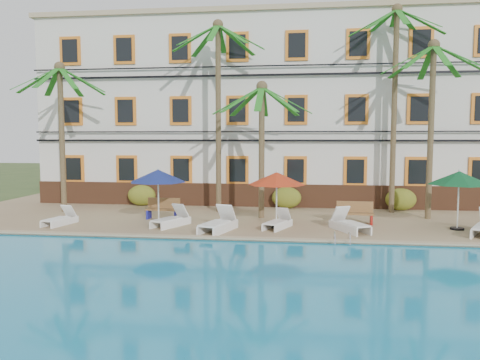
# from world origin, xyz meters

# --- Properties ---
(ground) EXTENTS (100.00, 100.00, 0.00)m
(ground) POSITION_xyz_m (0.00, 0.00, 0.00)
(ground) COLOR #384C23
(ground) RESTS_ON ground
(pool_deck) EXTENTS (30.00, 12.00, 0.25)m
(pool_deck) POSITION_xyz_m (0.00, 5.00, 0.12)
(pool_deck) COLOR tan
(pool_deck) RESTS_ON ground
(swimming_pool) EXTENTS (26.00, 12.00, 0.20)m
(swimming_pool) POSITION_xyz_m (0.00, -7.00, 0.10)
(swimming_pool) COLOR #188ABA
(swimming_pool) RESTS_ON ground
(pool_coping) EXTENTS (30.00, 0.35, 0.06)m
(pool_coping) POSITION_xyz_m (0.00, -0.90, 0.28)
(pool_coping) COLOR tan
(pool_coping) RESTS_ON pool_deck
(hotel_building) EXTENTS (25.40, 6.44, 10.22)m
(hotel_building) POSITION_xyz_m (0.00, 9.98, 5.37)
(hotel_building) COLOR silver
(hotel_building) RESTS_ON pool_deck
(palm_a) EXTENTS (4.40, 4.40, 7.19)m
(palm_a) POSITION_xyz_m (-9.67, 4.20, 4.92)
(palm_a) COLOR brown
(palm_a) RESTS_ON pool_deck
(palm_b) EXTENTS (4.40, 4.40, 9.16)m
(palm_b) POSITION_xyz_m (-2.20, 5.19, 6.05)
(palm_b) COLOR brown
(palm_b) RESTS_ON pool_deck
(palm_c) EXTENTS (4.40, 4.40, 6.08)m
(palm_c) POSITION_xyz_m (0.02, 3.62, 4.26)
(palm_c) COLOR brown
(palm_c) RESTS_ON pool_deck
(palm_d) EXTENTS (4.40, 4.40, 9.81)m
(palm_d) POSITION_xyz_m (6.13, 5.97, 6.41)
(palm_d) COLOR brown
(palm_d) RESTS_ON pool_deck
(palm_e) EXTENTS (4.40, 4.40, 7.82)m
(palm_e) POSITION_xyz_m (7.39, 4.31, 5.29)
(palm_e) COLOR brown
(palm_e) RESTS_ON pool_deck
(shrub_left) EXTENTS (1.50, 0.90, 1.10)m
(shrub_left) POSITION_xyz_m (-6.58, 6.60, 0.80)
(shrub_left) COLOR #235518
(shrub_left) RESTS_ON pool_deck
(shrub_mid) EXTENTS (1.50, 0.90, 1.10)m
(shrub_mid) POSITION_xyz_m (1.06, 6.60, 0.80)
(shrub_mid) COLOR #235518
(shrub_mid) RESTS_ON pool_deck
(shrub_right) EXTENTS (1.50, 0.90, 1.10)m
(shrub_right) POSITION_xyz_m (6.69, 6.60, 0.80)
(shrub_right) COLOR #235518
(shrub_right) RESTS_ON pool_deck
(umbrella_blue) EXTENTS (2.36, 2.36, 2.36)m
(umbrella_blue) POSITION_xyz_m (-4.07, 1.45, 2.26)
(umbrella_blue) COLOR black
(umbrella_blue) RESTS_ON pool_deck
(umbrella_red) EXTENTS (2.29, 2.29, 2.29)m
(umbrella_red) POSITION_xyz_m (0.80, 1.49, 2.20)
(umbrella_red) COLOR black
(umbrella_red) RESTS_ON pool_deck
(umbrella_green) EXTENTS (2.37, 2.37, 2.37)m
(umbrella_green) POSITION_xyz_m (7.85, 1.86, 2.27)
(umbrella_green) COLOR black
(umbrella_green) RESTS_ON pool_deck
(lounger_a) EXTENTS (0.92, 1.72, 0.77)m
(lounger_a) POSITION_xyz_m (-8.09, 0.87, 0.50)
(lounger_a) COLOR white
(lounger_a) RESTS_ON pool_deck
(lounger_b) EXTENTS (1.37, 1.94, 0.87)m
(lounger_b) POSITION_xyz_m (-3.45, 1.16, 0.53)
(lounger_b) COLOR white
(lounger_b) RESTS_ON pool_deck
(lounger_c) EXTENTS (1.32, 2.20, 0.98)m
(lounger_c) POSITION_xyz_m (-1.36, 0.35, 0.57)
(lounger_c) COLOR white
(lounger_c) RESTS_ON pool_deck
(lounger_d) EXTENTS (1.17, 1.75, 0.78)m
(lounger_d) POSITION_xyz_m (0.87, 1.23, 0.50)
(lounger_d) COLOR white
(lounger_d) RESTS_ON pool_deck
(lounger_e) EXTENTS (1.50, 2.02, 0.91)m
(lounger_e) POSITION_xyz_m (3.61, 1.01, 0.54)
(lounger_e) COLOR white
(lounger_e) RESTS_ON pool_deck
(bench_left) EXTENTS (1.54, 0.60, 0.93)m
(bench_left) POSITION_xyz_m (-4.26, 2.76, 0.72)
(bench_left) COLOR olive
(bench_left) RESTS_ON pool_deck
(bench_right) EXTENTS (1.52, 0.56, 0.93)m
(bench_right) POSITION_xyz_m (4.03, 2.65, 0.72)
(bench_right) COLOR olive
(bench_right) RESTS_ON pool_deck
(pool_ladder) EXTENTS (0.54, 0.74, 0.74)m
(pool_ladder) POSITION_xyz_m (3.17, -1.00, 0.25)
(pool_ladder) COLOR silver
(pool_ladder) RESTS_ON ground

